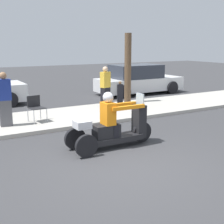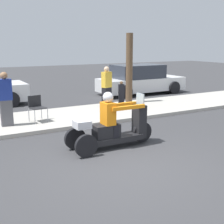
{
  "view_description": "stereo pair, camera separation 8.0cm",
  "coord_description": "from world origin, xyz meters",
  "px_view_note": "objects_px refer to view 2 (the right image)",
  "views": [
    {
      "loc": [
        -3.36,
        -5.33,
        2.58
      ],
      "look_at": [
        0.37,
        1.19,
        0.92
      ],
      "focal_mm": 50.0,
      "sensor_mm": 36.0,
      "label": 1
    },
    {
      "loc": [
        -3.29,
        -5.37,
        2.58
      ],
      "look_at": [
        0.37,
        1.19,
        0.92
      ],
      "focal_mm": 50.0,
      "sensor_mm": 36.0,
      "label": 2
    }
  ],
  "objects_px": {
    "parked_car_lot_right": "(140,80)",
    "spectator_near_curb": "(107,88)",
    "tree_trunk": "(129,68)",
    "motorcycle_trike": "(112,128)",
    "spectator_by_tree": "(6,100)",
    "spectator_far_back": "(121,94)",
    "folding_chair_curbside": "(36,106)"
  },
  "relations": [
    {
      "from": "spectator_near_curb",
      "to": "spectator_by_tree",
      "type": "distance_m",
      "value": 4.15
    },
    {
      "from": "spectator_far_back",
      "to": "folding_chair_curbside",
      "type": "xyz_separation_m",
      "value": [
        -3.75,
        -0.98,
        0.04
      ]
    },
    {
      "from": "spectator_near_curb",
      "to": "tree_trunk",
      "type": "distance_m",
      "value": 1.44
    },
    {
      "from": "tree_trunk",
      "to": "parked_car_lot_right",
      "type": "bearing_deg",
      "value": 47.34
    },
    {
      "from": "parked_car_lot_right",
      "to": "tree_trunk",
      "type": "height_order",
      "value": "tree_trunk"
    },
    {
      "from": "parked_car_lot_right",
      "to": "tree_trunk",
      "type": "distance_m",
      "value": 3.28
    },
    {
      "from": "spectator_far_back",
      "to": "tree_trunk",
      "type": "xyz_separation_m",
      "value": [
        0.55,
        0.3,
        0.96
      ]
    },
    {
      "from": "parked_car_lot_right",
      "to": "spectator_far_back",
      "type": "bearing_deg",
      "value": -135.75
    },
    {
      "from": "folding_chair_curbside",
      "to": "spectator_by_tree",
      "type": "bearing_deg",
      "value": -173.19
    },
    {
      "from": "spectator_by_tree",
      "to": "tree_trunk",
      "type": "relative_size",
      "value": 0.57
    },
    {
      "from": "spectator_by_tree",
      "to": "spectator_near_curb",
      "type": "bearing_deg",
      "value": 14.91
    },
    {
      "from": "motorcycle_trike",
      "to": "spectator_far_back",
      "type": "distance_m",
      "value": 4.94
    },
    {
      "from": "parked_car_lot_right",
      "to": "spectator_near_curb",
      "type": "bearing_deg",
      "value": -141.9
    },
    {
      "from": "spectator_near_curb",
      "to": "spectator_by_tree",
      "type": "xyz_separation_m",
      "value": [
        -4.01,
        -1.07,
        0.03
      ]
    },
    {
      "from": "motorcycle_trike",
      "to": "tree_trunk",
      "type": "height_order",
      "value": "tree_trunk"
    },
    {
      "from": "spectator_by_tree",
      "to": "spectator_far_back",
      "type": "bearing_deg",
      "value": 13.1
    },
    {
      "from": "motorcycle_trike",
      "to": "parked_car_lot_right",
      "type": "bearing_deg",
      "value": 51.22
    },
    {
      "from": "spectator_near_curb",
      "to": "folding_chair_curbside",
      "type": "relative_size",
      "value": 1.93
    },
    {
      "from": "motorcycle_trike",
      "to": "spectator_far_back",
      "type": "height_order",
      "value": "motorcycle_trike"
    },
    {
      "from": "spectator_by_tree",
      "to": "folding_chair_curbside",
      "type": "relative_size",
      "value": 1.99
    },
    {
      "from": "spectator_by_tree",
      "to": "parked_car_lot_right",
      "type": "xyz_separation_m",
      "value": [
        7.4,
        3.73,
        -0.2
      ]
    },
    {
      "from": "spectator_near_curb",
      "to": "folding_chair_curbside",
      "type": "xyz_separation_m",
      "value": [
        -3.06,
        -0.95,
        -0.26
      ]
    },
    {
      "from": "spectator_far_back",
      "to": "parked_car_lot_right",
      "type": "xyz_separation_m",
      "value": [
        2.7,
        2.63,
        0.12
      ]
    },
    {
      "from": "spectator_by_tree",
      "to": "tree_trunk",
      "type": "distance_m",
      "value": 5.47
    },
    {
      "from": "spectator_far_back",
      "to": "spectator_near_curb",
      "type": "relative_size",
      "value": 0.61
    },
    {
      "from": "spectator_near_curb",
      "to": "folding_chair_curbside",
      "type": "bearing_deg",
      "value": -162.68
    },
    {
      "from": "motorcycle_trike",
      "to": "spectator_near_curb",
      "type": "bearing_deg",
      "value": 63.57
    },
    {
      "from": "spectator_by_tree",
      "to": "tree_trunk",
      "type": "xyz_separation_m",
      "value": [
        5.25,
        1.39,
        0.64
      ]
    },
    {
      "from": "tree_trunk",
      "to": "motorcycle_trike",
      "type": "bearing_deg",
      "value": -126.54
    },
    {
      "from": "folding_chair_curbside",
      "to": "tree_trunk",
      "type": "height_order",
      "value": "tree_trunk"
    },
    {
      "from": "spectator_far_back",
      "to": "folding_chair_curbside",
      "type": "height_order",
      "value": "spectator_far_back"
    },
    {
      "from": "folding_chair_curbside",
      "to": "tree_trunk",
      "type": "distance_m",
      "value": 4.58
    }
  ]
}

